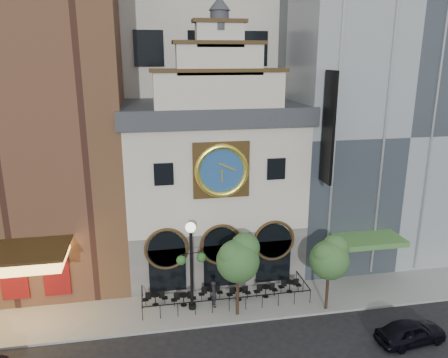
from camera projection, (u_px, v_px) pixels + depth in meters
The scene contains 18 objects.
ground at pixel (233, 325), 26.05m from camera, with size 120.00×120.00×0.00m, color black.
sidewalk at pixel (225, 301), 28.39m from camera, with size 44.00×5.00×0.15m, color gray.
clock_building at pixel (212, 181), 31.62m from camera, with size 12.60×8.78×18.65m.
theater_building at pixel (18, 99), 29.74m from camera, with size 14.00×15.60×25.00m.
retail_building at pixel (367, 125), 35.02m from camera, with size 14.00×14.40×20.00m.
office_tower at pixel (190, 4), 39.51m from camera, with size 20.00×16.00×40.00m, color beige.
cafe_railing at pixel (225, 294), 28.25m from camera, with size 10.60×2.60×0.90m, color black, non-canonical shape.
bistro_0 at pixel (155, 299), 27.70m from camera, with size 1.58×0.68×0.90m.
bistro_1 at pixel (184, 299), 27.67m from camera, with size 1.58×0.68×0.90m.
bistro_2 at pixel (211, 293), 28.35m from camera, with size 1.58×0.68×0.90m.
bistro_3 at pixel (239, 293), 28.30m from camera, with size 1.58×0.68×0.90m.
bistro_4 at pixel (266, 290), 28.65m from camera, with size 1.58×0.68×0.90m.
bistro_5 at pixel (290, 286), 29.25m from camera, with size 1.58×0.68×0.90m.
car_right at pixel (411, 332), 24.27m from camera, with size 1.61×4.00×1.36m, color black.
pedestrian at pixel (214, 294), 27.48m from camera, with size 0.64×0.42×1.75m, color black.
lamppost at pixel (191, 256), 26.48m from camera, with size 1.84×0.75×5.79m.
tree_left at pixel (239, 257), 25.87m from camera, with size 2.69×2.59×5.18m.
tree_right at pixel (330, 257), 26.52m from camera, with size 2.51×2.42×4.83m.
Camera 1 is at (-4.69, -22.20, 15.48)m, focal length 35.00 mm.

